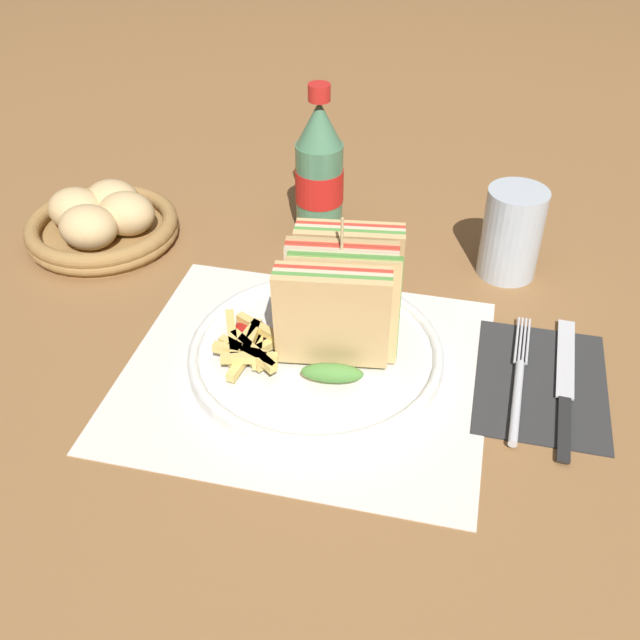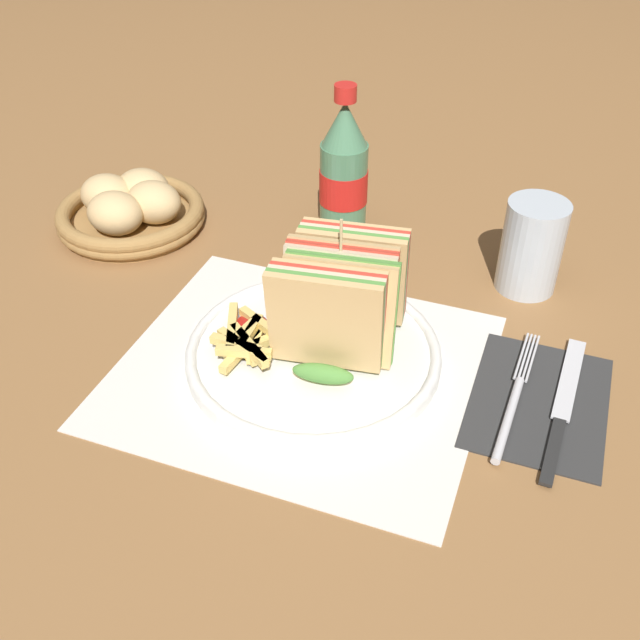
{
  "view_description": "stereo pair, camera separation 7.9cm",
  "coord_description": "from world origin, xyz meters",
  "px_view_note": "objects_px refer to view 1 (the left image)",
  "views": [
    {
      "loc": [
        0.11,
        -0.61,
        0.53
      ],
      "look_at": [
        -0.03,
        0.0,
        0.04
      ],
      "focal_mm": 42.0,
      "sensor_mm": 36.0,
      "label": 1
    },
    {
      "loc": [
        0.19,
        -0.59,
        0.53
      ],
      "look_at": [
        -0.03,
        0.0,
        0.04
      ],
      "focal_mm": 42.0,
      "sensor_mm": 36.0,
      "label": 2
    }
  ],
  "objects_px": {
    "club_sandwich": "(341,297)",
    "knife": "(565,386)",
    "fork": "(518,388)",
    "bread_basket": "(102,223)",
    "glass_near": "(512,233)",
    "plate_main": "(316,353)",
    "coke_bottle_near": "(319,172)"
  },
  "relations": [
    {
      "from": "plate_main",
      "to": "bread_basket",
      "type": "distance_m",
      "value": 0.37
    },
    {
      "from": "coke_bottle_near",
      "to": "bread_basket",
      "type": "height_order",
      "value": "coke_bottle_near"
    },
    {
      "from": "plate_main",
      "to": "coke_bottle_near",
      "type": "xyz_separation_m",
      "value": [
        -0.06,
        0.26,
        0.08
      ]
    },
    {
      "from": "knife",
      "to": "glass_near",
      "type": "xyz_separation_m",
      "value": [
        -0.07,
        0.21,
        0.05
      ]
    },
    {
      "from": "club_sandwich",
      "to": "fork",
      "type": "bearing_deg",
      "value": -6.91
    },
    {
      "from": "bread_basket",
      "to": "club_sandwich",
      "type": "bearing_deg",
      "value": -23.91
    },
    {
      "from": "fork",
      "to": "knife",
      "type": "distance_m",
      "value": 0.05
    },
    {
      "from": "plate_main",
      "to": "club_sandwich",
      "type": "xyz_separation_m",
      "value": [
        0.02,
        0.02,
        0.06
      ]
    },
    {
      "from": "club_sandwich",
      "to": "knife",
      "type": "xyz_separation_m",
      "value": [
        0.24,
        -0.01,
        -0.07
      ]
    },
    {
      "from": "glass_near",
      "to": "plate_main",
      "type": "bearing_deg",
      "value": -131.25
    },
    {
      "from": "plate_main",
      "to": "glass_near",
      "type": "bearing_deg",
      "value": 48.75
    },
    {
      "from": "club_sandwich",
      "to": "fork",
      "type": "distance_m",
      "value": 0.2
    },
    {
      "from": "knife",
      "to": "coke_bottle_near",
      "type": "bearing_deg",
      "value": 143.96
    },
    {
      "from": "glass_near",
      "to": "bread_basket",
      "type": "distance_m",
      "value": 0.52
    },
    {
      "from": "coke_bottle_near",
      "to": "glass_near",
      "type": "xyz_separation_m",
      "value": [
        0.25,
        -0.04,
        -0.03
      ]
    },
    {
      "from": "club_sandwich",
      "to": "bread_basket",
      "type": "xyz_separation_m",
      "value": [
        -0.35,
        0.16,
        -0.05
      ]
    },
    {
      "from": "club_sandwich",
      "to": "bread_basket",
      "type": "height_order",
      "value": "club_sandwich"
    },
    {
      "from": "club_sandwich",
      "to": "knife",
      "type": "bearing_deg",
      "value": -1.56
    },
    {
      "from": "knife",
      "to": "coke_bottle_near",
      "type": "relative_size",
      "value": 1.07
    },
    {
      "from": "fork",
      "to": "glass_near",
      "type": "height_order",
      "value": "glass_near"
    },
    {
      "from": "fork",
      "to": "bread_basket",
      "type": "bearing_deg",
      "value": 163.93
    },
    {
      "from": "plate_main",
      "to": "glass_near",
      "type": "distance_m",
      "value": 0.29
    },
    {
      "from": "club_sandwich",
      "to": "bread_basket",
      "type": "relative_size",
      "value": 0.82
    },
    {
      "from": "fork",
      "to": "knife",
      "type": "bearing_deg",
      "value": 21.53
    },
    {
      "from": "club_sandwich",
      "to": "knife",
      "type": "relative_size",
      "value": 0.75
    },
    {
      "from": "plate_main",
      "to": "coke_bottle_near",
      "type": "bearing_deg",
      "value": 102.34
    },
    {
      "from": "plate_main",
      "to": "club_sandwich",
      "type": "bearing_deg",
      "value": 40.85
    },
    {
      "from": "coke_bottle_near",
      "to": "knife",
      "type": "bearing_deg",
      "value": -38.26
    },
    {
      "from": "knife",
      "to": "glass_near",
      "type": "height_order",
      "value": "glass_near"
    },
    {
      "from": "knife",
      "to": "bread_basket",
      "type": "bearing_deg",
      "value": 166.79
    },
    {
      "from": "plate_main",
      "to": "fork",
      "type": "relative_size",
      "value": 1.37
    },
    {
      "from": "knife",
      "to": "bread_basket",
      "type": "xyz_separation_m",
      "value": [
        -0.59,
        0.16,
        0.02
      ]
    }
  ]
}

